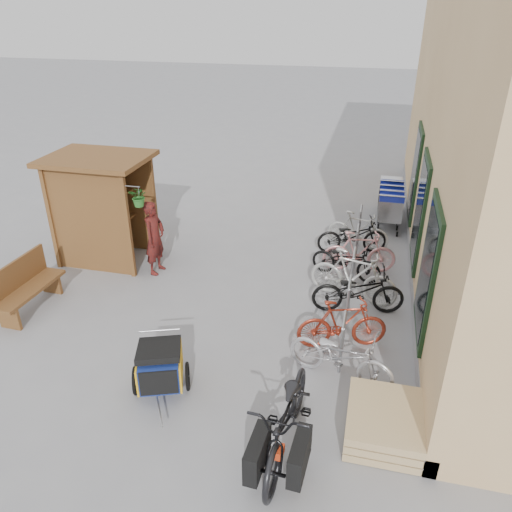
% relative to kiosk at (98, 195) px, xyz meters
% --- Properties ---
extents(ground, '(80.00, 80.00, 0.00)m').
position_rel_kiosk_xyz_m(ground, '(3.28, -2.47, -1.55)').
color(ground, gray).
extents(kiosk, '(2.49, 1.65, 2.40)m').
position_rel_kiosk_xyz_m(kiosk, '(0.00, 0.00, 0.00)').
color(kiosk, brown).
rests_on(kiosk, ground).
extents(bike_rack, '(0.05, 5.35, 0.86)m').
position_rel_kiosk_xyz_m(bike_rack, '(5.58, -0.07, -1.04)').
color(bike_rack, '#A5A8AD').
rests_on(bike_rack, ground).
extents(pallet_stack, '(1.00, 1.20, 0.40)m').
position_rel_kiosk_xyz_m(pallet_stack, '(6.28, -3.87, -1.34)').
color(pallet_stack, tan).
rests_on(pallet_stack, ground).
extents(bench, '(0.55, 1.62, 1.01)m').
position_rel_kiosk_xyz_m(bench, '(-0.41, -2.29, -1.04)').
color(bench, brown).
rests_on(bench, ground).
extents(shopping_carts, '(0.63, 2.11, 1.12)m').
position_rel_kiosk_xyz_m(shopping_carts, '(6.28, 3.73, -0.90)').
color(shopping_carts, silver).
rests_on(shopping_carts, ground).
extents(child_trailer, '(0.94, 1.44, 0.84)m').
position_rel_kiosk_xyz_m(child_trailer, '(2.98, -3.76, -1.09)').
color(child_trailer, '#1B3297').
rests_on(child_trailer, ground).
extents(cargo_bike, '(0.85, 2.16, 1.11)m').
position_rel_kiosk_xyz_m(cargo_bike, '(5.05, -4.47, -1.00)').
color(cargo_bike, black).
rests_on(cargo_bike, ground).
extents(person_kiosk, '(0.45, 0.63, 1.63)m').
position_rel_kiosk_xyz_m(person_kiosk, '(1.40, -0.32, -0.73)').
color(person_kiosk, maroon).
rests_on(person_kiosk, ground).
extents(bike_0, '(1.81, 1.05, 0.90)m').
position_rel_kiosk_xyz_m(bike_0, '(5.59, -2.87, -1.10)').
color(bike_0, '#AEAEB3').
rests_on(bike_0, ground).
extents(bike_1, '(1.60, 0.87, 0.92)m').
position_rel_kiosk_xyz_m(bike_1, '(5.54, -2.04, -1.09)').
color(bike_1, maroon).
rests_on(bike_1, ground).
extents(bike_2, '(1.81, 0.91, 0.91)m').
position_rel_kiosk_xyz_m(bike_2, '(5.73, -0.88, -1.10)').
color(bike_2, black).
rests_on(bike_2, ground).
extents(bike_3, '(1.85, 0.95, 1.07)m').
position_rel_kiosk_xyz_m(bike_3, '(5.61, -0.47, -1.02)').
color(bike_3, silver).
rests_on(bike_3, ground).
extents(bike_4, '(1.60, 0.90, 0.80)m').
position_rel_kiosk_xyz_m(bike_4, '(5.41, 0.41, -1.15)').
color(bike_4, black).
rests_on(bike_4, ground).
extents(bike_5, '(1.62, 0.67, 0.95)m').
position_rel_kiosk_xyz_m(bike_5, '(5.66, 0.73, -1.08)').
color(bike_5, pink).
rests_on(bike_5, ground).
extents(bike_6, '(1.71, 0.96, 0.85)m').
position_rel_kiosk_xyz_m(bike_6, '(5.45, 1.63, -1.13)').
color(bike_6, black).
rests_on(bike_6, ground).
extents(bike_7, '(1.54, 0.74, 0.89)m').
position_rel_kiosk_xyz_m(bike_7, '(5.56, 1.95, -1.11)').
color(bike_7, silver).
rests_on(bike_7, ground).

